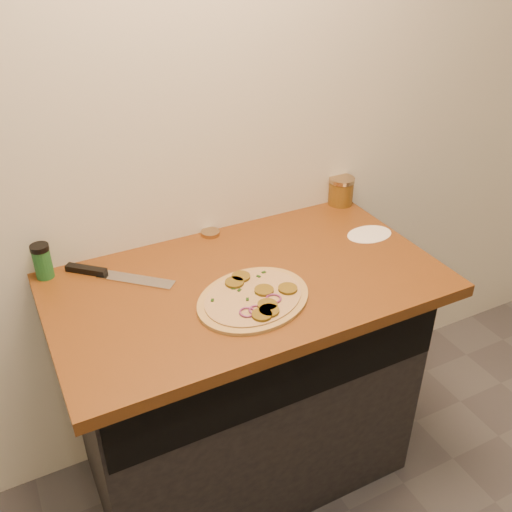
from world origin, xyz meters
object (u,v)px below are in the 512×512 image
pizza (254,298)px  chefs_knife (109,274)px  salsa_jar (341,191)px  spice_shaker (42,261)px

pizza → chefs_knife: (-0.34, 0.32, -0.00)m
salsa_jar → spice_shaker: bearing=-179.4°
pizza → chefs_knife: size_ratio=1.55×
salsa_jar → pizza: bearing=-144.4°
pizza → spice_shaker: spice_shaker is taller
chefs_knife → salsa_jar: 0.93m
pizza → chefs_knife: bearing=137.0°
pizza → salsa_jar: size_ratio=4.22×
pizza → salsa_jar: 0.72m
spice_shaker → salsa_jar: bearing=0.6°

